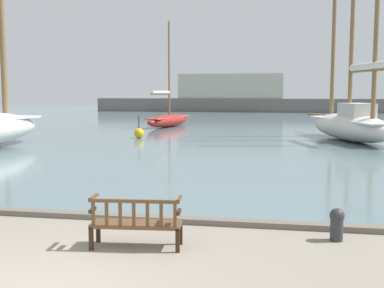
% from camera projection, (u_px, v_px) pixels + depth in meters
% --- Properties ---
extents(harbor_water, '(100.00, 80.00, 0.08)m').
position_uv_depth(harbor_water, '(246.00, 118.00, 49.70)').
color(harbor_water, slate).
rests_on(harbor_water, ground).
extents(quay_edge_kerb, '(40.00, 0.30, 0.12)m').
position_uv_depth(quay_edge_kerb, '(123.00, 217.00, 10.43)').
color(quay_edge_kerb, '#675F54').
rests_on(quay_edge_kerb, ground).
extents(park_bench, '(1.64, 0.67, 0.92)m').
position_uv_depth(park_bench, '(136.00, 222.00, 8.53)').
color(park_bench, '#322113').
rests_on(park_bench, ground).
extents(sailboat_distant_harbor, '(2.77, 6.65, 7.96)m').
position_uv_depth(sailboat_distant_harbor, '(168.00, 119.00, 36.73)').
color(sailboat_distant_harbor, maroon).
rests_on(sailboat_distant_harbor, harbor_water).
extents(sailboat_outer_port, '(4.81, 10.35, 11.95)m').
position_uv_depth(sailboat_outer_port, '(351.00, 121.00, 26.20)').
color(sailboat_outer_port, silver).
rests_on(sailboat_outer_port, harbor_water).
extents(mooring_bollard, '(0.28, 0.28, 0.62)m').
position_uv_depth(mooring_bollard, '(337.00, 223.00, 8.95)').
color(mooring_bollard, '#2D2D33').
rests_on(mooring_bollard, ground).
extents(channel_buoy, '(0.58, 0.58, 1.28)m').
position_uv_depth(channel_buoy, '(139.00, 133.00, 27.74)').
color(channel_buoy, gold).
rests_on(channel_buoy, harbor_water).
extents(far_breakwater, '(41.63, 2.40, 6.45)m').
position_uv_depth(far_breakwater, '(248.00, 99.00, 62.35)').
color(far_breakwater, '#66605B').
rests_on(far_breakwater, ground).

